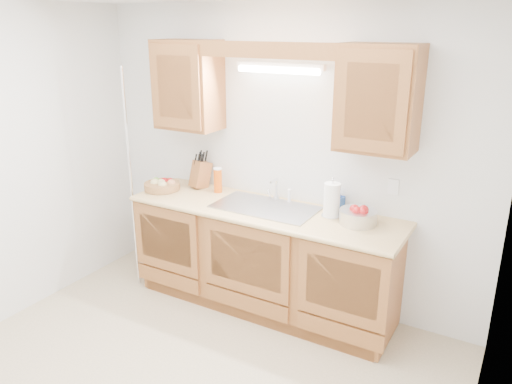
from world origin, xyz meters
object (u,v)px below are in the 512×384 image
Objects in this scene: paper_towel at (332,200)px; apple_bowl at (358,216)px; fruit_basket at (162,185)px; knife_block at (200,174)px.

apple_bowl is at bearing -9.36° from paper_towel.
knife_block is (0.26, 0.24, 0.08)m from fruit_basket.
knife_block is at bearing 175.71° from paper_towel.
paper_towel is (1.57, 0.14, 0.09)m from fruit_basket.
apple_bowl is (0.23, -0.04, -0.07)m from paper_towel.
knife_block is 1.55m from apple_bowl.
fruit_basket is 1.03× the size of knife_block.
paper_towel is at bearing 5.03° from fruit_basket.
apple_bowl is at bearing 3.18° from fruit_basket.
knife_block reaches higher than apple_bowl.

